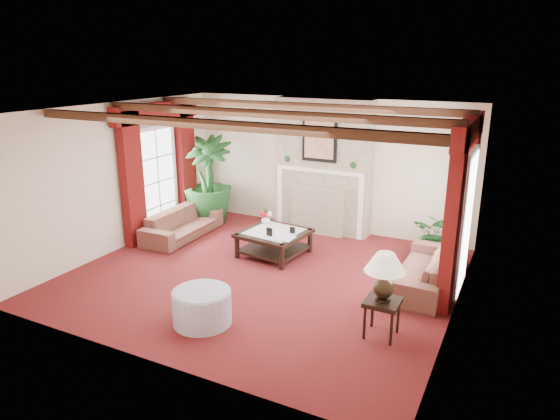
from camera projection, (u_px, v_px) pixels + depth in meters
The scene contains 23 objects.
floor at pixel (263, 275), 8.25m from camera, with size 6.00×6.00×0.00m, color #4D0D16.
ceiling at pixel (261, 110), 7.47m from camera, with size 6.00×6.00×0.00m, color white.
back_wall at pixel (327, 165), 10.21m from camera, with size 6.00×0.02×2.70m, color beige.
left_wall at pixel (119, 177), 9.16m from camera, with size 0.02×5.50×2.70m, color beige.
right_wall at pixel (462, 223), 6.57m from camera, with size 0.02×5.50×2.70m, color beige.
ceiling_beams at pixel (261, 114), 7.49m from camera, with size 6.00×3.00×0.12m, color #311A0F, non-canonical shape.
fireplace at pixel (325, 98), 9.65m from camera, with size 2.00×0.52×2.70m, color tan, non-canonical shape.
french_door_left at pixel (154, 128), 9.77m from camera, with size 0.10×1.10×2.16m, color white, non-canonical shape.
french_door_right at pixel (475, 153), 7.21m from camera, with size 0.10×1.10×2.16m, color white, non-canonical shape.
curtains_left at pixel (156, 106), 9.60m from camera, with size 0.20×2.40×2.55m, color #4B0B0A, non-canonical shape.
curtains_right at pixel (470, 123), 7.14m from camera, with size 0.20×2.40×2.55m, color #4B0B0A, non-canonical shape.
sofa_left at pixel (182, 219), 9.92m from camera, with size 0.59×1.89×0.73m, color #390F19.
sofa_right at pixel (424, 263), 7.76m from camera, with size 0.60×1.99×0.77m, color #390F19.
potted_palm at pixel (209, 199), 10.80m from camera, with size 1.47×2.07×1.05m, color black.
small_plant at pixel (436, 241), 8.85m from camera, with size 0.98×1.04×0.67m, color black.
coffee_table at pixel (274, 243), 9.04m from camera, with size 1.09×1.09×0.45m, color black, non-canonical shape.
side_table at pixel (382, 318), 6.38m from camera, with size 0.43×0.43×0.51m, color black, non-canonical shape.
ottoman at pixel (202, 307), 6.70m from camera, with size 0.79×0.79×0.46m, color #9593A6.
table_lamp at pixel (384, 276), 6.21m from camera, with size 0.52×0.52×0.65m, color black, non-canonical shape.
flower_vase at pixel (266, 220), 9.37m from camera, with size 0.20×0.20×0.17m, color silver.
book at pixel (281, 230), 8.59m from camera, with size 0.23×0.03×0.32m, color black.
photo_frame_a at pixel (269, 232), 8.71m from camera, with size 0.12×0.02×0.16m, color black, non-canonical shape.
photo_frame_b at pixel (292, 230), 8.84m from camera, with size 0.10×0.02×0.13m, color black, non-canonical shape.
Camera 1 is at (3.67, -6.65, 3.43)m, focal length 32.00 mm.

